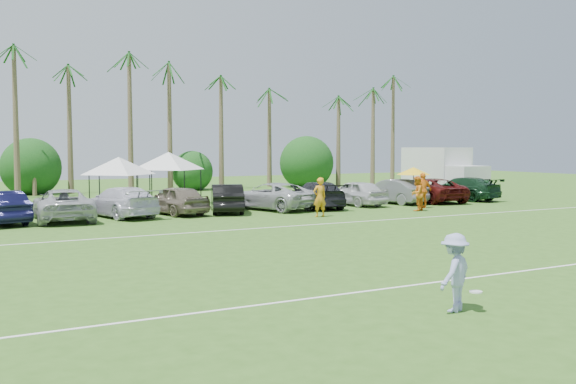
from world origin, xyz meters
name	(u,v)px	position (x,y,z in m)	size (l,w,h in m)	color
ground	(514,296)	(0.00, 0.00, 0.00)	(120.00, 120.00, 0.00)	#325B1B
field_lines	(331,248)	(0.00, 8.00, 0.01)	(80.00, 12.10, 0.01)	white
palm_tree_3	(0,50)	(-8.00, 38.00, 10.06)	(2.40, 2.40, 11.90)	brown
palm_tree_4	(62,91)	(-4.00, 38.00, 7.48)	(2.40, 2.40, 8.90)	brown
palm_tree_5	(118,81)	(0.00, 38.00, 8.35)	(2.40, 2.40, 9.90)	brown
palm_tree_6	(170,72)	(4.00, 38.00, 9.21)	(2.40, 2.40, 10.90)	brown
palm_tree_7	(218,65)	(8.00, 38.00, 10.06)	(2.40, 2.40, 11.90)	brown
palm_tree_8	(273,99)	(13.00, 38.00, 7.48)	(2.40, 2.40, 8.90)	brown
palm_tree_9	(324,91)	(18.00, 38.00, 8.35)	(2.40, 2.40, 9.90)	brown
palm_tree_10	(371,84)	(23.00, 38.00, 9.21)	(2.40, 2.40, 10.90)	brown
palm_tree_11	(406,77)	(27.00, 38.00, 10.06)	(2.40, 2.40, 11.90)	brown
bush_tree_1	(32,170)	(-6.00, 39.00, 1.80)	(4.00, 4.00, 4.00)	brown
bush_tree_2	(191,168)	(6.00, 39.00, 1.80)	(4.00, 4.00, 4.00)	brown
bush_tree_3	(299,166)	(16.00, 39.00, 1.80)	(4.00, 4.00, 4.00)	brown
sideline_player_a	(320,197)	(4.75, 16.68, 0.98)	(0.71, 0.47, 1.95)	orange
sideline_player_b	(417,194)	(10.89, 16.72, 0.94)	(0.91, 0.71, 1.88)	orange
sideline_player_c	(423,190)	(12.30, 17.86, 1.00)	(1.17, 0.49, 2.00)	orange
box_truck	(443,170)	(19.87, 24.68, 1.83)	(2.68, 6.69, 3.43)	silver
canopy_tent_left	(119,157)	(-3.06, 25.32, 2.90)	(4.19, 4.19, 3.39)	black
canopy_tent_right	(168,152)	(0.28, 26.83, 3.16)	(4.55, 4.55, 3.69)	black
market_umbrella	(413,171)	(13.38, 20.06, 2.02)	(2.02, 2.02, 2.25)	black
frisbee_player	(455,272)	(-2.21, -0.39, 0.82)	(1.22, 0.98, 1.65)	#97A1D6
parked_car_2	(63,205)	(-6.73, 20.90, 0.75)	(2.49, 5.39, 1.50)	#AFAFB3
parked_car_3	(121,202)	(-3.97, 21.25, 0.75)	(2.10, 5.16, 1.50)	silver
parked_car_4	(175,200)	(-1.21, 21.13, 0.75)	(1.77, 4.40, 1.50)	#776A58
parked_car_5	(227,198)	(1.55, 20.90, 0.75)	(1.59, 4.55, 1.50)	black
parked_car_6	(272,196)	(4.31, 21.06, 0.75)	(2.49, 5.39, 1.50)	#B2B5B7
parked_car_7	(317,195)	(7.07, 20.81, 0.75)	(2.10, 5.16, 1.50)	black
parked_car_8	(355,193)	(9.83, 21.04, 0.75)	(1.77, 4.40, 1.50)	silver
parked_car_9	(392,191)	(12.59, 21.06, 0.75)	(1.59, 4.55, 1.50)	slate
parked_car_10	(430,190)	(15.34, 20.81, 0.75)	(2.49, 5.39, 1.50)	#4B0F0E
parked_car_11	(462,189)	(18.10, 20.94, 0.75)	(2.10, 5.16, 1.50)	#13321C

